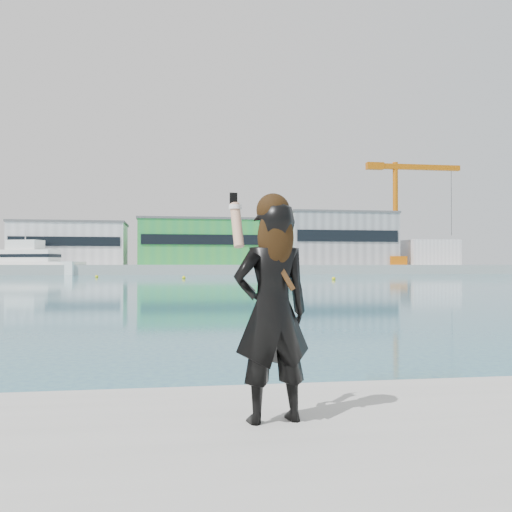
{
  "coord_description": "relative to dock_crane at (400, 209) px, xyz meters",
  "views": [
    {
      "loc": [
        -0.89,
        -4.04,
        1.86
      ],
      "look_at": [
        -0.18,
        0.48,
        1.94
      ],
      "focal_mm": 40.0,
      "sensor_mm": 36.0,
      "label": 1
    }
  ],
  "objects": [
    {
      "name": "buoy_near",
      "position": [
        -32.82,
        -55.3,
        -15.07
      ],
      "size": [
        0.5,
        0.5,
        0.5
      ],
      "primitive_type": "sphere",
      "color": "yellow",
      "rests_on": "ground"
    },
    {
      "name": "buoy_extra",
      "position": [
        -51.65,
        -45.76,
        -15.07
      ],
      "size": [
        0.5,
        0.5,
        0.5
      ],
      "primitive_type": "sphere",
      "color": "yellow",
      "rests_on": "ground"
    },
    {
      "name": "warehouse_white",
      "position": [
        -75.2,
        5.98,
        -8.31
      ],
      "size": [
        24.48,
        15.35,
        9.5
      ],
      "color": "silver",
      "rests_on": "far_quay"
    },
    {
      "name": "flagpole_right",
      "position": [
        -31.11,
        -1.0,
        -8.53
      ],
      "size": [
        1.28,
        0.16,
        8.0
      ],
      "color": "silver",
      "rests_on": "far_quay"
    },
    {
      "name": "dock_crane",
      "position": [
        0.0,
        0.0,
        0.0
      ],
      "size": [
        23.0,
        4.0,
        24.0
      ],
      "color": "orange",
      "rests_on": "far_quay"
    },
    {
      "name": "buoy_far",
      "position": [
        -64.6,
        -36.15,
        -15.07
      ],
      "size": [
        0.5,
        0.5,
        0.5
      ],
      "primitive_type": "sphere",
      "color": "yellow",
      "rests_on": "ground"
    },
    {
      "name": "warehouse_green",
      "position": [
        -45.2,
        5.98,
        -7.81
      ],
      "size": [
        30.6,
        16.36,
        10.5
      ],
      "color": "green",
      "rests_on": "far_quay"
    },
    {
      "name": "ancillary_shed",
      "position": [
        8.8,
        4.0,
        -10.07
      ],
      "size": [
        12.0,
        10.0,
        6.0
      ],
      "primitive_type": "cube",
      "color": "silver",
      "rests_on": "far_quay"
    },
    {
      "name": "far_quay",
      "position": [
        -53.2,
        8.0,
        -14.07
      ],
      "size": [
        320.0,
        40.0,
        2.0
      ],
      "primitive_type": "cube",
      "color": "#9E9E99",
      "rests_on": "ground"
    },
    {
      "name": "warehouse_grey_right",
      "position": [
        -13.2,
        5.98,
        -6.8
      ],
      "size": [
        25.5,
        15.35,
        12.5
      ],
      "color": "gray",
      "rests_on": "far_quay"
    },
    {
      "name": "woman",
      "position": [
        -53.38,
        -122.22,
        -13.47
      ],
      "size": [
        0.6,
        0.45,
        1.57
      ],
      "rotation": [
        0.0,
        0.0,
        3.32
      ],
      "color": "black",
      "rests_on": "near_quay"
    },
    {
      "name": "motor_yacht",
      "position": [
        -80.61,
        -6.32,
        -12.49
      ],
      "size": [
        20.25,
        12.16,
        9.15
      ],
      "rotation": [
        0.0,
        0.0,
        -0.37
      ],
      "color": "white",
      "rests_on": "ground"
    }
  ]
}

